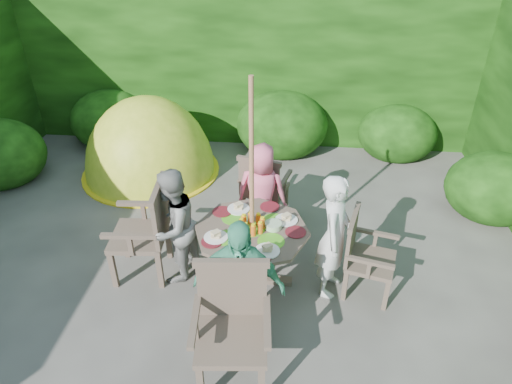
# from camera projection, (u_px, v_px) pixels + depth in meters

# --- Properties ---
(ground) EXTENTS (60.00, 60.00, 0.00)m
(ground) POSITION_uv_depth(u_px,v_px,m) (206.00, 292.00, 4.67)
(ground) COLOR #46433E
(ground) RESTS_ON ground
(hedge_enclosure) EXTENTS (9.00, 9.00, 2.50)m
(hedge_enclosure) POSITION_uv_depth(u_px,v_px,m) (222.00, 126.00, 5.14)
(hedge_enclosure) COLOR black
(hedge_enclosure) RESTS_ON ground
(patio_table) EXTENTS (1.19, 1.19, 0.80)m
(patio_table) POSITION_uv_depth(u_px,v_px,m) (252.00, 238.00, 4.52)
(patio_table) COLOR #44372D
(patio_table) RESTS_ON ground
(parasol_pole) EXTENTS (0.05, 0.05, 2.20)m
(parasol_pole) POSITION_uv_depth(u_px,v_px,m) (252.00, 192.00, 4.23)
(parasol_pole) COLOR #915F3A
(parasol_pole) RESTS_ON ground
(garden_chair_right) EXTENTS (0.57, 0.61, 0.86)m
(garden_chair_right) POSITION_uv_depth(u_px,v_px,m) (364.00, 254.00, 4.47)
(garden_chair_right) COLOR #44372D
(garden_chair_right) RESTS_ON ground
(garden_chair_left) EXTENTS (0.60, 0.66, 1.03)m
(garden_chair_left) POSITION_uv_depth(u_px,v_px,m) (147.00, 230.00, 4.65)
(garden_chair_left) COLOR #44372D
(garden_chair_left) RESTS_ON ground
(garden_chair_back) EXTENTS (0.64, 0.60, 0.90)m
(garden_chair_back) POSITION_uv_depth(u_px,v_px,m) (263.00, 187.00, 5.49)
(garden_chair_back) COLOR #44372D
(garden_chair_back) RESTS_ON ground
(garden_chair_front) EXTENTS (0.65, 0.60, 1.01)m
(garden_chair_front) POSITION_uv_depth(u_px,v_px,m) (232.00, 324.00, 3.61)
(garden_chair_front) COLOR #44372D
(garden_chair_front) RESTS_ON ground
(child_right) EXTENTS (0.41, 0.54, 1.32)m
(child_right) POSITION_uv_depth(u_px,v_px,m) (334.00, 236.00, 4.38)
(child_right) COLOR silver
(child_right) RESTS_ON ground
(child_left) EXTENTS (0.64, 0.73, 1.25)m
(child_left) POSITION_uv_depth(u_px,v_px,m) (173.00, 227.00, 4.57)
(child_left) COLOR gray
(child_left) RESTS_ON ground
(child_back) EXTENTS (0.62, 0.44, 1.19)m
(child_back) POSITION_uv_depth(u_px,v_px,m) (262.00, 193.00, 5.17)
(child_back) COLOR #E55E7E
(child_back) RESTS_ON ground
(child_front) EXTENTS (0.78, 0.33, 1.32)m
(child_front) POSITION_uv_depth(u_px,v_px,m) (239.00, 287.00, 3.79)
(child_front) COLOR #48A981
(child_front) RESTS_ON ground
(dome_tent) EXTENTS (2.00, 2.00, 2.29)m
(dome_tent) POSITION_uv_depth(u_px,v_px,m) (152.00, 172.00, 6.79)
(dome_tent) COLOR #A8BC24
(dome_tent) RESTS_ON ground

